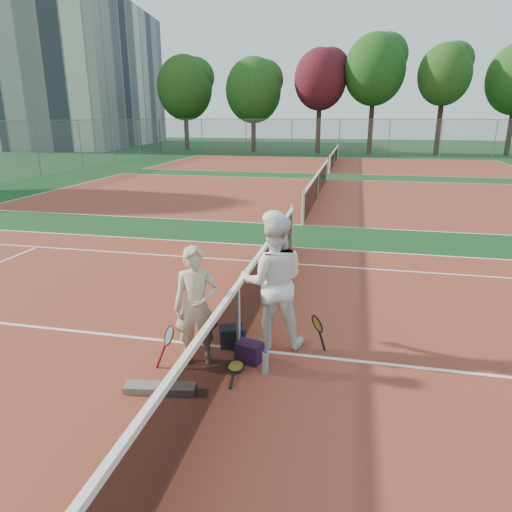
# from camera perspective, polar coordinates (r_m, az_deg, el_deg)

# --- Properties ---
(ground) EXTENTS (130.00, 130.00, 0.00)m
(ground) POSITION_cam_1_polar(r_m,az_deg,el_deg) (6.76, -2.20, -11.51)
(ground) COLOR #0F3816
(ground) RESTS_ON ground
(court_main) EXTENTS (23.77, 10.97, 0.01)m
(court_main) POSITION_cam_1_polar(r_m,az_deg,el_deg) (6.76, -2.20, -11.49)
(court_main) COLOR maroon
(court_main) RESTS_ON ground
(court_far_a) EXTENTS (23.77, 10.97, 0.01)m
(court_far_a) POSITION_cam_1_polar(r_m,az_deg,el_deg) (19.57, 7.71, 7.42)
(court_far_a) COLOR maroon
(court_far_a) RESTS_ON ground
(court_far_b) EXTENTS (23.77, 10.97, 0.01)m
(court_far_b) POSITION_cam_1_polar(r_m,az_deg,el_deg) (32.93, 9.73, 11.21)
(court_far_b) COLOR maroon
(court_far_b) RESTS_ON ground
(net_main) EXTENTS (0.10, 10.98, 1.02)m
(net_main) POSITION_cam_1_polar(r_m,az_deg,el_deg) (6.53, -2.25, -7.57)
(net_main) COLOR black
(net_main) RESTS_ON ground
(net_far_a) EXTENTS (0.10, 10.98, 1.02)m
(net_far_a) POSITION_cam_1_polar(r_m,az_deg,el_deg) (19.49, 7.77, 8.89)
(net_far_a) COLOR black
(net_far_a) RESTS_ON ground
(net_far_b) EXTENTS (0.10, 10.98, 1.02)m
(net_far_b) POSITION_cam_1_polar(r_m,az_deg,el_deg) (32.89, 9.78, 12.09)
(net_far_b) COLOR black
(net_far_b) RESTS_ON ground
(fence_back) EXTENTS (32.00, 0.06, 3.00)m
(fence_back) POSITION_cam_1_polar(r_m,az_deg,el_deg) (39.81, 10.37, 14.31)
(fence_back) COLOR slate
(fence_back) RESTS_ON ground
(apartment_block) EXTENTS (12.96, 23.18, 15.00)m
(apartment_block) POSITION_cam_1_polar(r_m,az_deg,el_deg) (57.99, -19.68, 20.37)
(apartment_block) COLOR beige
(apartment_block) RESTS_ON ground
(player_a) EXTENTS (0.69, 0.56, 1.63)m
(player_a) POSITION_cam_1_polar(r_m,az_deg,el_deg) (6.13, -7.49, -6.26)
(player_a) COLOR #C0AF95
(player_a) RESTS_ON ground
(player_b) EXTENTS (1.06, 0.90, 1.94)m
(player_b) POSITION_cam_1_polar(r_m,az_deg,el_deg) (6.51, 2.17, -3.26)
(player_b) COLOR white
(player_b) RESTS_ON ground
(racket_red) EXTENTS (0.38, 0.38, 0.56)m
(racket_red) POSITION_cam_1_polar(r_m,az_deg,el_deg) (6.34, -10.76, -10.97)
(racket_red) COLOR maroon
(racket_red) RESTS_ON ground
(racket_black_held) EXTENTS (0.34, 0.35, 0.58)m
(racket_black_held) POSITION_cam_1_polar(r_m,az_deg,el_deg) (6.57, 7.60, -9.67)
(racket_black_held) COLOR black
(racket_black_held) RESTS_ON ground
(racket_spare) EXTENTS (0.33, 0.63, 0.08)m
(racket_spare) POSITION_cam_1_polar(r_m,az_deg,el_deg) (6.24, -2.55, -13.69)
(racket_spare) COLOR black
(racket_spare) RESTS_ON ground
(sports_bag_navy) EXTENTS (0.43, 0.36, 0.29)m
(sports_bag_navy) POSITION_cam_1_polar(r_m,az_deg,el_deg) (6.80, -3.01, -9.98)
(sports_bag_navy) COLOR black
(sports_bag_navy) RESTS_ON ground
(sports_bag_purple) EXTENTS (0.39, 0.32, 0.28)m
(sports_bag_purple) POSITION_cam_1_polar(r_m,az_deg,el_deg) (6.38, -0.84, -11.92)
(sports_bag_purple) COLOR black
(sports_bag_purple) RESTS_ON ground
(net_cover_canvas) EXTENTS (0.89, 0.33, 0.09)m
(net_cover_canvas) POSITION_cam_1_polar(r_m,az_deg,el_deg) (5.92, -11.90, -15.88)
(net_cover_canvas) COLOR #5E5A55
(net_cover_canvas) RESTS_ON ground
(water_bottle) EXTENTS (0.09, 0.09, 0.30)m
(water_bottle) POSITION_cam_1_polar(r_m,az_deg,el_deg) (6.11, 1.20, -13.24)
(water_bottle) COLOR silver
(water_bottle) RESTS_ON ground
(tree_back_0) EXTENTS (5.26, 5.26, 8.85)m
(tree_back_0) POSITION_cam_1_polar(r_m,az_deg,el_deg) (47.09, -8.90, 20.02)
(tree_back_0) COLOR #382314
(tree_back_0) RESTS_ON ground
(tree_back_1) EXTENTS (5.12, 5.12, 8.46)m
(tree_back_1) POSITION_cam_1_polar(r_m,az_deg,el_deg) (44.72, -0.32, 19.98)
(tree_back_1) COLOR #382314
(tree_back_1) RESTS_ON ground
(tree_back_maroon) EXTENTS (4.59, 4.59, 8.97)m
(tree_back_maroon) POSITION_cam_1_polar(r_m,az_deg,el_deg) (43.35, 8.03, 20.97)
(tree_back_maroon) COLOR #382314
(tree_back_maroon) RESTS_ON ground
(tree_back_3) EXTENTS (5.20, 5.20, 10.04)m
(tree_back_3) POSITION_cam_1_polar(r_m,az_deg,el_deg) (43.34, 14.61, 21.58)
(tree_back_3) COLOR #382314
(tree_back_3) RESTS_ON ground
(tree_back_4) EXTENTS (4.33, 4.33, 9.02)m
(tree_back_4) POSITION_cam_1_polar(r_m,az_deg,el_deg) (43.49, 22.50, 20.16)
(tree_back_4) COLOR #382314
(tree_back_4) RESTS_ON ground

